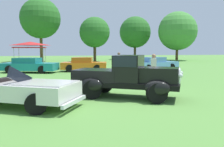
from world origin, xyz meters
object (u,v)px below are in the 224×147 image
object	(u,v)px
show_car_orange	(84,65)
spectator_between_cars	(119,62)
neighbor_convertible	(17,89)
spectator_near_truck	(154,69)
show_car_skyblue	(154,64)
show_car_teal	(29,65)
canopy_tent_left_field	(30,44)
feature_pickup_truck	(127,76)

from	to	relation	value
show_car_orange	spectator_between_cars	world-z (taller)	spectator_between_cars
neighbor_convertible	spectator_near_truck	distance (m)	6.82
show_car_skyblue	neighbor_convertible	bearing A→B (deg)	-130.49
show_car_teal	show_car_skyblue	size ratio (longest dim) A/B	1.01
show_car_skyblue	spectator_near_truck	bearing A→B (deg)	-112.66
show_car_orange	spectator_near_truck	size ratio (longest dim) A/B	2.43
spectator_near_truck	canopy_tent_left_field	distance (m)	16.87
canopy_tent_left_field	neighbor_convertible	bearing A→B (deg)	-84.55
neighbor_convertible	spectator_near_truck	bearing A→B (deg)	25.49
feature_pickup_truck	show_car_orange	bearing A→B (deg)	93.30
show_car_orange	spectator_between_cars	xyz separation A→B (m)	(2.42, -2.88, 0.32)
neighbor_convertible	show_car_teal	xyz separation A→B (m)	(-1.12, 11.85, 0.02)
show_car_teal	canopy_tent_left_field	distance (m)	6.24
show_car_teal	spectator_near_truck	world-z (taller)	spectator_near_truck
show_car_orange	show_car_skyblue	bearing A→B (deg)	-5.62
neighbor_convertible	show_car_orange	xyz separation A→B (m)	(3.39, 11.90, 0.02)
show_car_orange	show_car_skyblue	xyz separation A→B (m)	(6.25, -0.61, 0.00)
neighbor_convertible	show_car_teal	size ratio (longest dim) A/B	0.98
neighbor_convertible	show_car_orange	bearing A→B (deg)	74.10
canopy_tent_left_field	feature_pickup_truck	bearing A→B (deg)	-71.56
spectator_near_truck	canopy_tent_left_field	size ratio (longest dim) A/B	0.54
show_car_orange	canopy_tent_left_field	size ratio (longest dim) A/B	1.31
show_car_teal	spectator_between_cars	distance (m)	7.50
feature_pickup_truck	neighbor_convertible	world-z (taller)	feature_pickup_truck
feature_pickup_truck	show_car_orange	world-z (taller)	feature_pickup_truck
neighbor_convertible	canopy_tent_left_field	size ratio (longest dim) A/B	1.51
show_car_skyblue	canopy_tent_left_field	xyz separation A→B (m)	(-11.33, 6.51, 1.82)
spectator_near_truck	spectator_between_cars	size ratio (longest dim) A/B	1.00
show_car_teal	show_car_skyblue	distance (m)	10.78
show_car_skyblue	spectator_near_truck	distance (m)	9.06
show_car_orange	spectator_near_truck	xyz separation A→B (m)	(2.76, -8.97, 0.32)
spectator_between_cars	canopy_tent_left_field	world-z (taller)	canopy_tent_left_field
spectator_between_cars	neighbor_convertible	bearing A→B (deg)	-122.78
show_car_orange	canopy_tent_left_field	xyz separation A→B (m)	(-5.09, 5.89, 1.82)
feature_pickup_truck	show_car_skyblue	xyz separation A→B (m)	(5.59, 10.71, -0.26)
feature_pickup_truck	show_car_orange	xyz separation A→B (m)	(-0.65, 11.32, -0.27)
show_car_skyblue	show_car_teal	bearing A→B (deg)	176.97
neighbor_convertible	show_car_orange	world-z (taller)	neighbor_convertible
neighbor_convertible	spectator_near_truck	size ratio (longest dim) A/B	2.79
show_car_skyblue	canopy_tent_left_field	size ratio (longest dim) A/B	1.51
show_car_orange	spectator_near_truck	world-z (taller)	spectator_near_truck
show_car_teal	feature_pickup_truck	bearing A→B (deg)	-65.39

